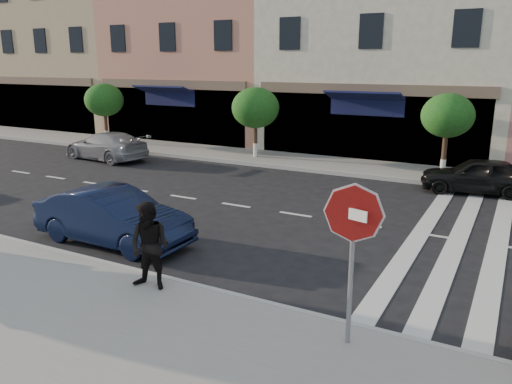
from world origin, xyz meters
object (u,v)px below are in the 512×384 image
object	(u,v)px
walker	(150,246)
car_near_mid	(113,217)
car_far_left	(106,146)
car_far_mid	(477,175)
stop_sign	(353,229)

from	to	relation	value
walker	car_near_mid	world-z (taller)	walker
car_far_left	car_far_mid	world-z (taller)	car_far_left
car_far_mid	stop_sign	bearing A→B (deg)	-11.98
car_near_mid	walker	bearing A→B (deg)	-123.05
walker	car_near_mid	xyz separation A→B (m)	(-2.64, 1.76, -0.32)
stop_sign	car_far_mid	size ratio (longest dim) A/B	0.70
walker	car_far_mid	bearing A→B (deg)	60.17
car_near_mid	car_far_left	size ratio (longest dim) A/B	0.94
stop_sign	walker	world-z (taller)	stop_sign
stop_sign	car_far_left	bearing A→B (deg)	161.36
car_near_mid	car_far_left	bearing A→B (deg)	46.02
car_near_mid	stop_sign	bearing A→B (deg)	-105.33
stop_sign	car_far_mid	distance (m)	11.30
walker	car_far_left	distance (m)	14.34
walker	car_far_left	world-z (taller)	walker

